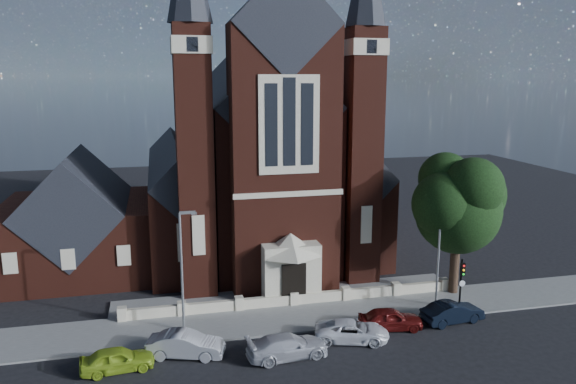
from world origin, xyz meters
name	(u,v)px	position (x,y,z in m)	size (l,w,h in m)	color
ground	(270,268)	(0.00, 15.00, 0.00)	(120.00, 120.00, 0.00)	black
pavement_strip	(301,317)	(0.00, 4.50, 0.00)	(60.00, 5.00, 0.12)	slate
forecourt_paving	(287,295)	(0.00, 8.50, 0.00)	(26.00, 3.00, 0.14)	slate
forecourt_wall	(294,306)	(0.00, 6.50, 0.00)	(24.00, 0.40, 0.90)	#C3B69B
church	(254,162)	(0.00, 22.94, 8.19)	(20.01, 34.90, 29.20)	#4B1D14
parish_hall	(78,225)	(-16.00, 18.00, 4.01)	(12.00, 12.20, 10.24)	#4B1D14
street_tree	(461,206)	(12.60, 5.71, 6.96)	(6.40, 6.60, 10.70)	black
street_lamp_left	(183,265)	(-7.91, 4.00, 4.60)	(1.16, 0.22, 8.09)	gray
street_lamp_right	(440,245)	(10.09, 4.00, 4.60)	(1.16, 0.22, 8.09)	gray
traffic_signal	(462,279)	(11.00, 2.43, 2.58)	(0.28, 0.42, 4.00)	black
car_lime_van	(117,359)	(-11.92, -0.15, 0.70)	(1.64, 4.09, 1.39)	#94B824
car_silver_a	(186,345)	(-8.06, 0.65, 0.75)	(1.59, 4.57, 1.51)	#9FA0A6
car_silver_b	(287,346)	(-2.20, -0.86, 0.71)	(1.99, 4.90, 1.42)	#B9BBC2
car_white_suv	(352,331)	(2.25, 0.29, 0.65)	(2.15, 4.67, 1.30)	white
car_dark_red	(390,319)	(5.26, 1.27, 0.72)	(1.70, 4.22, 1.44)	#59110F
car_navy	(452,312)	(9.78, 1.29, 0.72)	(1.52, 4.37, 1.44)	black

